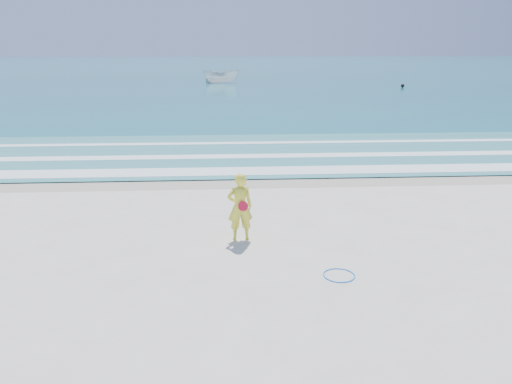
{
  "coord_description": "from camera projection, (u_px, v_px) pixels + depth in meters",
  "views": [
    {
      "loc": [
        -0.44,
        -10.13,
        5.23
      ],
      "look_at": [
        0.4,
        4.0,
        1.0
      ],
      "focal_mm": 35.0,
      "sensor_mm": 36.0,
      "label": 1
    }
  ],
  "objects": [
    {
      "name": "foam_far",
      "position": [
        235.0,
        143.0,
        26.98
      ],
      "size": [
        400.0,
        0.6,
        0.01
      ],
      "primitive_type": "cube",
      "color": "white",
      "rests_on": "shallow"
    },
    {
      "name": "boat",
      "position": [
        221.0,
        76.0,
        67.37
      ],
      "size": [
        4.88,
        1.84,
        1.88
      ],
      "primitive_type": "imported",
      "rotation": [
        0.0,
        0.0,
        1.57
      ],
      "color": "silver",
      "rests_on": "ocean"
    },
    {
      "name": "wet_sand",
      "position": [
        239.0,
        180.0,
        19.82
      ],
      "size": [
        400.0,
        2.4,
        0.0
      ],
      "primitive_type": "cube",
      "color": "#B2A893",
      "rests_on": "ground"
    },
    {
      "name": "hoop",
      "position": [
        339.0,
        275.0,
        11.68
      ],
      "size": [
        0.96,
        0.96,
        0.03
      ],
      "primitive_type": "torus",
      "rotation": [
        0.0,
        0.0,
        0.35
      ],
      "color": "#0E77FF",
      "rests_on": "ground"
    },
    {
      "name": "foam_mid",
      "position": [
        236.0,
        156.0,
        23.83
      ],
      "size": [
        400.0,
        0.9,
        0.01
      ],
      "primitive_type": "cube",
      "color": "white",
      "rests_on": "shallow"
    },
    {
      "name": "ocean",
      "position": [
        227.0,
        67.0,
        111.64
      ],
      "size": [
        400.0,
        190.0,
        0.04
      ],
      "primitive_type": "cube",
      "color": "#19727F",
      "rests_on": "ground"
    },
    {
      "name": "buoy",
      "position": [
        403.0,
        86.0,
        60.83
      ],
      "size": [
        0.45,
        0.45,
        0.45
      ],
      "primitive_type": "sphere",
      "color": "black",
      "rests_on": "ocean"
    },
    {
      "name": "woman",
      "position": [
        240.0,
        207.0,
        13.59
      ],
      "size": [
        0.75,
        0.54,
        1.9
      ],
      "color": "yellow",
      "rests_on": "ground"
    },
    {
      "name": "foam_near",
      "position": [
        238.0,
        171.0,
        21.05
      ],
      "size": [
        400.0,
        1.4,
        0.01
      ],
      "primitive_type": "cube",
      "color": "white",
      "rests_on": "shallow"
    },
    {
      "name": "shallow",
      "position": [
        236.0,
        153.0,
        24.59
      ],
      "size": [
        400.0,
        10.0,
        0.01
      ],
      "primitive_type": "cube",
      "color": "#59B7AD",
      "rests_on": "ocean"
    },
    {
      "name": "ground",
      "position": [
        249.0,
        286.0,
        11.22
      ],
      "size": [
        400.0,
        400.0,
        0.0
      ],
      "primitive_type": "plane",
      "color": "silver",
      "rests_on": "ground"
    }
  ]
}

